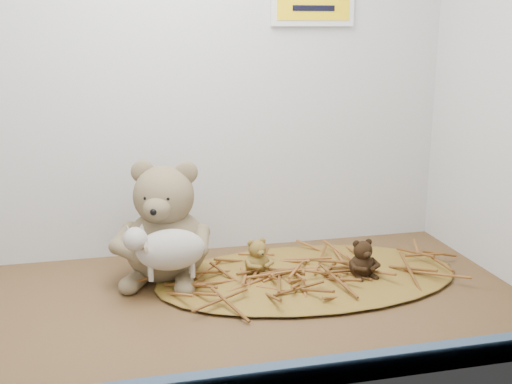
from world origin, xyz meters
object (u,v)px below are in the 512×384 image
object	(u,v)px
toy_lamb	(171,250)
main_teddy	(165,221)
mini_teddy_brown	(362,257)
mini_teddy_tan	(257,255)

from	to	relation	value
toy_lamb	main_teddy	bearing A→B (deg)	90.00
mini_teddy_brown	mini_teddy_tan	bearing A→B (deg)	155.47
mini_teddy_tan	mini_teddy_brown	xyz separation A→B (cm)	(19.50, -6.30, 0.20)
main_teddy	mini_teddy_brown	size ratio (longest dim) A/B	3.14
toy_lamb	mini_teddy_brown	world-z (taller)	toy_lamb
toy_lamb	mini_teddy_brown	size ratio (longest dim) A/B	2.18
mini_teddy_tan	mini_teddy_brown	size ratio (longest dim) A/B	0.95
mini_teddy_tan	toy_lamb	bearing A→B (deg)	-177.38
toy_lamb	mini_teddy_tan	world-z (taller)	toy_lamb
toy_lamb	mini_teddy_brown	bearing A→B (deg)	-2.47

